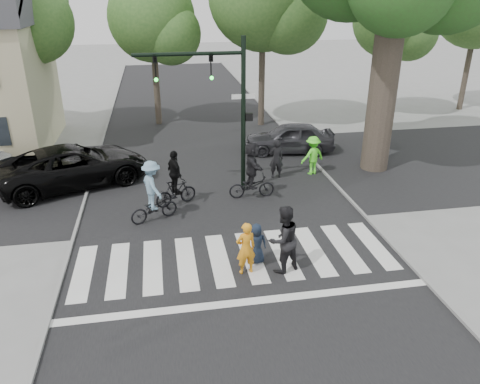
% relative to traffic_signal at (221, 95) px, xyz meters
% --- Properties ---
extents(ground, '(120.00, 120.00, 0.00)m').
position_rel_traffic_signal_xyz_m(ground, '(-0.35, -6.20, -3.90)').
color(ground, gray).
rests_on(ground, ground).
extents(road_stem, '(10.00, 70.00, 0.01)m').
position_rel_traffic_signal_xyz_m(road_stem, '(-0.35, -1.20, -3.90)').
color(road_stem, black).
rests_on(road_stem, ground).
extents(road_cross, '(70.00, 10.00, 0.01)m').
position_rel_traffic_signal_xyz_m(road_cross, '(-0.35, 1.80, -3.89)').
color(road_cross, black).
rests_on(road_cross, ground).
extents(curb_left, '(0.10, 70.00, 0.10)m').
position_rel_traffic_signal_xyz_m(curb_left, '(-5.40, -1.20, -3.85)').
color(curb_left, gray).
rests_on(curb_left, ground).
extents(curb_right, '(0.10, 70.00, 0.10)m').
position_rel_traffic_signal_xyz_m(curb_right, '(4.70, -1.20, -3.85)').
color(curb_right, gray).
rests_on(curb_right, ground).
extents(crosswalk, '(10.00, 3.85, 0.01)m').
position_rel_traffic_signal_xyz_m(crosswalk, '(-0.35, -5.54, -3.89)').
color(crosswalk, silver).
rests_on(crosswalk, ground).
extents(traffic_signal, '(4.45, 0.29, 6.00)m').
position_rel_traffic_signal_xyz_m(traffic_signal, '(0.00, 0.00, 0.00)').
color(traffic_signal, black).
rests_on(traffic_signal, ground).
extents(bg_tree_1, '(6.09, 5.80, 9.80)m').
position_rel_traffic_signal_xyz_m(bg_tree_1, '(-9.06, 9.28, 2.75)').
color(bg_tree_1, brown).
rests_on(bg_tree_1, ground).
extents(bg_tree_2, '(5.04, 4.80, 8.40)m').
position_rel_traffic_signal_xyz_m(bg_tree_2, '(-2.11, 10.42, 1.88)').
color(bg_tree_2, brown).
rests_on(bg_tree_2, ground).
extents(bg_tree_4, '(4.83, 4.60, 8.15)m').
position_rel_traffic_signal_xyz_m(bg_tree_4, '(11.88, 9.93, 1.73)').
color(bg_tree_4, brown).
rests_on(bg_tree_4, ground).
extents(pedestrian_woman, '(0.65, 0.48, 1.61)m').
position_rel_traffic_signal_xyz_m(pedestrian_woman, '(-0.19, -6.02, -3.09)').
color(pedestrian_woman, orange).
rests_on(pedestrian_woman, ground).
extents(pedestrian_child, '(0.63, 0.41, 1.27)m').
position_rel_traffic_signal_xyz_m(pedestrian_child, '(0.23, -5.53, -3.26)').
color(pedestrian_child, '#172132').
rests_on(pedestrian_child, ground).
extents(pedestrian_adult, '(1.22, 1.10, 2.05)m').
position_rel_traffic_signal_xyz_m(pedestrian_adult, '(0.89, -6.08, -2.88)').
color(pedestrian_adult, black).
rests_on(pedestrian_adult, ground).
extents(cyclist_left, '(1.84, 1.30, 2.22)m').
position_rel_traffic_signal_xyz_m(cyclist_left, '(-2.75, -2.20, -2.94)').
color(cyclist_left, black).
rests_on(cyclist_left, ground).
extents(cyclist_mid, '(1.70, 1.08, 2.15)m').
position_rel_traffic_signal_xyz_m(cyclist_mid, '(-1.92, -1.03, -3.02)').
color(cyclist_mid, black).
rests_on(cyclist_mid, ground).
extents(cyclist_right, '(1.78, 1.66, 2.26)m').
position_rel_traffic_signal_xyz_m(cyclist_right, '(1.03, -0.87, -2.89)').
color(cyclist_right, black).
rests_on(cyclist_right, ground).
extents(car_suv, '(6.65, 4.82, 1.68)m').
position_rel_traffic_signal_xyz_m(car_suv, '(-5.95, 1.65, -3.06)').
color(car_suv, black).
rests_on(car_suv, ground).
extents(car_grey, '(4.54, 2.29, 1.48)m').
position_rel_traffic_signal_xyz_m(car_grey, '(3.95, 4.14, -3.16)').
color(car_grey, '#323136').
rests_on(car_grey, ground).
extents(bystander_hivis, '(1.25, 0.96, 1.72)m').
position_rel_traffic_signal_xyz_m(bystander_hivis, '(4.13, 1.10, -3.04)').
color(bystander_hivis, '#5CFF30').
rests_on(bystander_hivis, ground).
extents(bystander_dark, '(0.65, 0.45, 1.70)m').
position_rel_traffic_signal_xyz_m(bystander_dark, '(2.46, 0.97, -3.05)').
color(bystander_dark, black).
rests_on(bystander_dark, ground).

